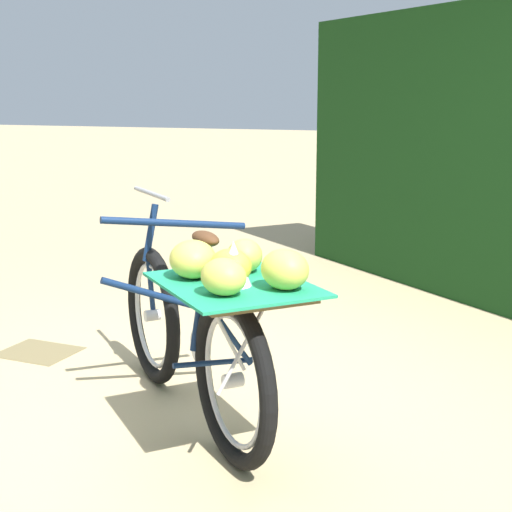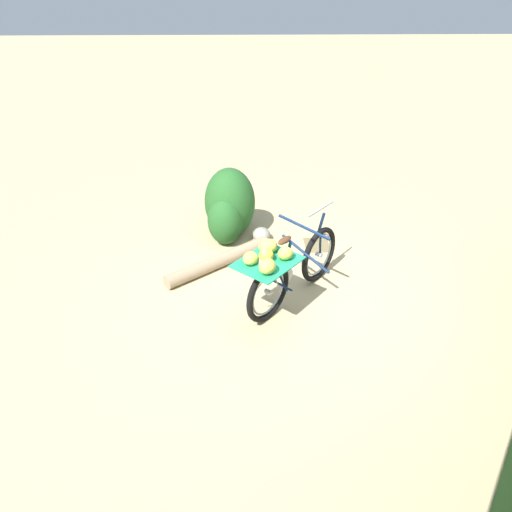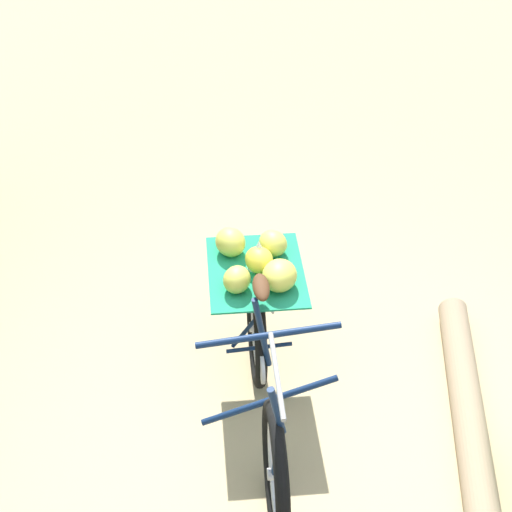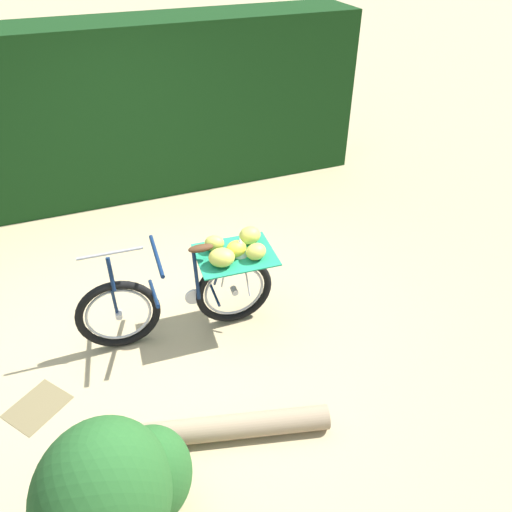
% 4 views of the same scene
% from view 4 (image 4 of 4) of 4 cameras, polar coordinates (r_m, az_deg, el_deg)
% --- Properties ---
extents(ground_plane, '(60.00, 60.00, 0.00)m').
position_cam_4_polar(ground_plane, '(4.83, -10.00, -7.71)').
color(ground_plane, tan).
extents(foliage_hedge, '(5.36, 4.45, 2.17)m').
position_cam_4_polar(foliage_hedge, '(6.80, -14.59, 16.02)').
color(foliage_hedge, '#143814').
rests_on(foliage_hedge, ground_plane).
extents(bicycle, '(1.54, 1.39, 1.03)m').
position_cam_4_polar(bicycle, '(4.40, -7.21, -3.54)').
color(bicycle, black).
rests_on(bicycle, ground_plane).
extents(fallen_log, '(1.15, 1.40, 0.19)m').
position_cam_4_polar(fallen_log, '(3.90, -4.02, -19.33)').
color(fallen_log, '#9E8466').
rests_on(fallen_log, ground_plane).
extents(shrub_cluster, '(1.09, 0.75, 1.04)m').
position_cam_4_polar(shrub_cluster, '(3.32, -16.78, -25.48)').
color(shrub_cluster, '#235623').
rests_on(shrub_cluster, ground_plane).
extents(path_stone, '(0.32, 0.26, 0.20)m').
position_cam_4_polar(path_stone, '(3.90, -18.50, -22.06)').
color(path_stone, gray).
rests_on(path_stone, ground_plane).
extents(leaf_litter_patch, '(0.44, 0.36, 0.01)m').
position_cam_4_polar(leaf_litter_patch, '(4.48, -24.08, -15.71)').
color(leaf_litter_patch, olive).
rests_on(leaf_litter_patch, ground_plane).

